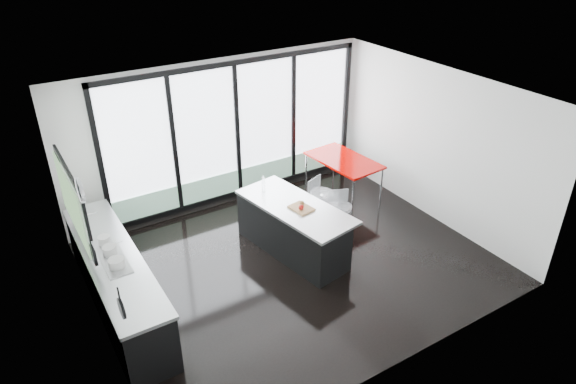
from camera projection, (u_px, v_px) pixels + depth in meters
floor at (292, 263)px, 8.38m from camera, size 6.00×5.00×0.00m
ceiling at (293, 98)px, 7.02m from camera, size 6.00×5.00×0.00m
wall_back at (236, 137)px, 9.72m from camera, size 6.00×0.09×2.80m
wall_front at (410, 276)px, 5.84m from camera, size 6.00×0.00×2.80m
wall_left at (82, 226)px, 6.45m from camera, size 0.26×5.00×2.80m
wall_right at (436, 145)px, 9.08m from camera, size 0.00×5.00×2.80m
counter_cabinets at (117, 282)px, 7.22m from camera, size 0.69×3.24×1.36m
island at (292, 229)px, 8.46m from camera, size 1.23×2.23×1.12m
bar_stool_near at (339, 224)px, 8.74m from camera, size 0.59×0.59×0.73m
bar_stool_far at (321, 211)px, 9.08m from camera, size 0.62×0.62×0.76m
red_table at (343, 177)px, 10.17m from camera, size 0.98×1.56×0.80m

